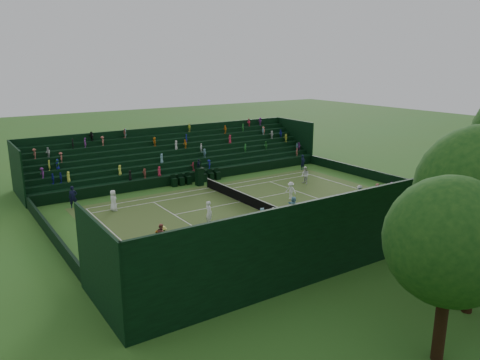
% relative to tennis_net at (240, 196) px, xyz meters
% --- Properties ---
extents(ground, '(160.00, 160.00, 0.00)m').
position_rel_tennis_net_xyz_m(ground, '(0.00, 0.00, -0.53)').
color(ground, '#376520').
rests_on(ground, ground).
extents(court_surface, '(12.97, 26.77, 0.01)m').
position_rel_tennis_net_xyz_m(court_surface, '(0.00, 0.00, -0.52)').
color(court_surface, '#306D24').
rests_on(court_surface, ground).
extents(perimeter_wall_north, '(17.17, 0.20, 1.00)m').
position_rel_tennis_net_xyz_m(perimeter_wall_north, '(0.00, 15.88, -0.03)').
color(perimeter_wall_north, black).
rests_on(perimeter_wall_north, ground).
extents(perimeter_wall_south, '(17.17, 0.20, 1.00)m').
position_rel_tennis_net_xyz_m(perimeter_wall_south, '(0.00, -15.88, -0.03)').
color(perimeter_wall_south, black).
rests_on(perimeter_wall_south, ground).
extents(perimeter_wall_east, '(0.20, 31.77, 1.00)m').
position_rel_tennis_net_xyz_m(perimeter_wall_east, '(8.48, 0.00, -0.03)').
color(perimeter_wall_east, black).
rests_on(perimeter_wall_east, ground).
extents(perimeter_wall_west, '(0.20, 31.77, 1.00)m').
position_rel_tennis_net_xyz_m(perimeter_wall_west, '(-8.48, 0.00, -0.03)').
color(perimeter_wall_west, black).
rests_on(perimeter_wall_west, ground).
extents(north_grandstand, '(6.60, 32.00, 4.90)m').
position_rel_tennis_net_xyz_m(north_grandstand, '(12.66, 0.00, 1.02)').
color(north_grandstand, black).
rests_on(north_grandstand, ground).
extents(south_grandstand, '(6.60, 32.00, 4.90)m').
position_rel_tennis_net_xyz_m(south_grandstand, '(-12.66, 0.00, 1.02)').
color(south_grandstand, black).
rests_on(south_grandstand, ground).
extents(tennis_net, '(11.67, 0.10, 1.06)m').
position_rel_tennis_net_xyz_m(tennis_net, '(0.00, 0.00, 0.00)').
color(tennis_net, black).
rests_on(tennis_net, ground).
extents(umpire_chair, '(0.85, 0.85, 2.67)m').
position_rel_tennis_net_xyz_m(umpire_chair, '(-6.92, -0.26, 0.62)').
color(umpire_chair, black).
rests_on(umpire_chair, ground).
extents(courtside_chairs, '(0.54, 5.51, 1.18)m').
position_rel_tennis_net_xyz_m(courtside_chairs, '(-7.93, -0.06, -0.08)').
color(courtside_chairs, black).
rests_on(courtside_chairs, ground).
extents(player_near_west, '(0.89, 0.60, 1.77)m').
position_rel_tennis_net_xyz_m(player_near_west, '(-3.74, -10.09, 0.36)').
color(player_near_west, white).
rests_on(player_near_west, ground).
extents(player_near_east, '(0.73, 0.50, 1.95)m').
position_rel_tennis_net_xyz_m(player_near_east, '(3.76, -5.29, 0.45)').
color(player_near_east, white).
rests_on(player_near_east, ground).
extents(player_far_west, '(0.92, 0.75, 1.76)m').
position_rel_tennis_net_xyz_m(player_far_west, '(-1.56, 8.91, 0.35)').
color(player_far_west, white).
rests_on(player_far_west, ground).
extents(player_far_east, '(1.19, 0.98, 1.59)m').
position_rel_tennis_net_xyz_m(player_far_east, '(1.78, 4.28, 0.27)').
color(player_far_east, white).
rests_on(player_far_east, ground).
extents(line_judge_north, '(0.55, 0.71, 1.72)m').
position_rel_tennis_net_xyz_m(line_judge_north, '(-6.46, 12.86, 0.33)').
color(line_judge_north, black).
rests_on(line_judge_north, ground).
extents(line_judge_south, '(0.61, 0.78, 1.88)m').
position_rel_tennis_net_xyz_m(line_judge_south, '(-6.40, -12.64, 0.42)').
color(line_judge_south, black).
rests_on(line_judge_south, ground).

